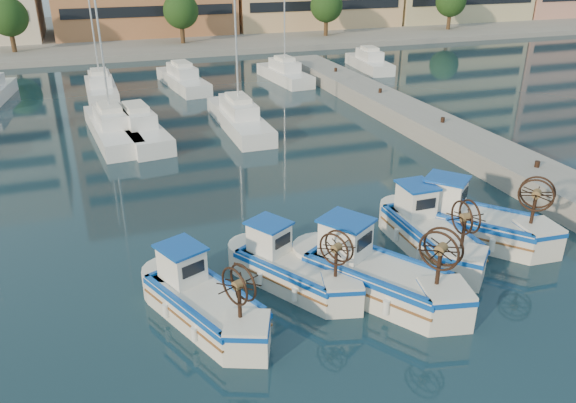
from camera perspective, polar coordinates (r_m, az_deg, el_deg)
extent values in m
plane|color=#1B3846|center=(18.87, 5.32, -10.88)|extent=(300.00, 300.00, 0.00)
cube|color=gray|center=(31.18, 21.36, 3.50)|extent=(3.00, 60.00, 1.20)
cube|color=gray|center=(81.84, -15.10, 16.28)|extent=(180.00, 40.00, 0.60)
cylinder|color=#3F2B19|center=(68.42, -26.13, 14.23)|extent=(0.50, 0.50, 3.00)
sphere|color=#224619|center=(68.10, -26.56, 16.45)|extent=(4.00, 4.00, 4.00)
cylinder|color=#3F2B19|center=(68.86, -10.66, 16.27)|extent=(0.50, 0.50, 3.00)
sphere|color=#224619|center=(68.55, -10.84, 18.50)|extent=(4.00, 4.00, 4.00)
cylinder|color=#3F2B19|center=(73.83, 3.87, 17.15)|extent=(0.50, 0.50, 3.00)
sphere|color=#224619|center=(73.54, 3.93, 19.24)|extent=(4.00, 4.00, 4.00)
cylinder|color=#3F2B19|center=(82.51, 16.00, 17.09)|extent=(0.50, 0.50, 3.00)
sphere|color=#224619|center=(82.25, 16.23, 18.94)|extent=(4.00, 4.00, 4.00)
cube|color=white|center=(36.73, -17.42, 6.94)|extent=(3.14, 9.52, 1.00)
cylinder|color=silver|center=(35.57, -18.56, 15.39)|extent=(0.12, 0.12, 11.00)
cube|color=white|center=(36.27, -14.97, 7.02)|extent=(3.40, 9.05, 1.00)
cube|color=white|center=(37.26, -5.00, 8.22)|extent=(2.21, 9.63, 1.00)
cylinder|color=silver|center=(36.11, -5.33, 16.62)|extent=(0.12, 0.12, 11.00)
cube|color=white|center=(47.56, -18.44, 10.65)|extent=(2.34, 7.71, 1.00)
cylinder|color=silver|center=(46.66, -19.36, 17.20)|extent=(0.12, 0.12, 11.00)
cube|color=white|center=(49.19, -10.62, 11.90)|extent=(3.30, 9.01, 1.00)
cube|color=white|center=(50.69, -0.35, 12.68)|extent=(2.91, 7.92, 1.00)
cylinder|color=silver|center=(49.85, -0.36, 18.88)|extent=(0.12, 0.12, 11.00)
cube|color=white|center=(56.35, 8.22, 13.64)|extent=(2.88, 7.74, 1.00)
cube|color=silver|center=(18.15, -8.38, -10.64)|extent=(3.31, 4.57, 1.05)
cube|color=#0C42A2|center=(17.93, -8.46, -9.59)|extent=(3.41, 4.71, 0.16)
cube|color=blue|center=(17.96, -8.45, -9.76)|extent=(2.78, 4.03, 0.06)
cube|color=white|center=(18.44, -10.73, -6.24)|extent=(1.52, 1.63, 1.10)
cube|color=#0C42A2|center=(18.14, -10.88, -4.61)|extent=(1.72, 1.83, 0.08)
cylinder|color=#331E14|center=(16.30, -4.94, -10.23)|extent=(0.12, 0.12, 1.16)
cylinder|color=brown|center=(15.96, -5.02, -8.39)|extent=(0.40, 0.38, 0.28)
torus|color=#331E14|center=(15.88, -5.45, -8.59)|extent=(0.53, 1.10, 1.17)
torus|color=#331E14|center=(16.03, -4.60, -8.20)|extent=(0.53, 1.10, 1.17)
cube|color=silver|center=(19.68, 0.63, -7.36)|extent=(3.55, 4.35, 1.01)
cube|color=#0C42A2|center=(19.48, 0.64, -6.41)|extent=(3.66, 4.48, 0.15)
cube|color=blue|center=(19.51, 0.64, -6.56)|extent=(3.02, 3.81, 0.06)
cube|color=white|center=(19.81, -1.94, -3.69)|extent=(1.55, 1.61, 1.06)
cube|color=#0C42A2|center=(19.55, -1.97, -2.21)|extent=(1.74, 1.81, 0.08)
cylinder|color=#331E14|center=(18.25, 4.88, -6.34)|extent=(0.12, 0.12, 1.11)
cylinder|color=brown|center=(17.95, 4.95, -4.71)|extent=(0.40, 0.39, 0.27)
torus|color=#331E14|center=(17.84, 4.68, -4.89)|extent=(0.63, 1.00, 1.12)
torus|color=#331E14|center=(18.05, 5.21, -4.54)|extent=(0.63, 1.00, 1.12)
cube|color=silver|center=(19.36, 9.12, -8.00)|extent=(4.28, 5.07, 1.18)
cube|color=#0C42A2|center=(19.12, 9.21, -6.87)|extent=(4.41, 5.23, 0.18)
cube|color=blue|center=(19.16, 9.20, -7.05)|extent=(3.65, 4.43, 0.07)
cube|color=white|center=(19.32, 5.86, -3.71)|extent=(1.84, 1.90, 1.24)
cube|color=#0C42A2|center=(19.01, 5.94, -1.91)|extent=(2.07, 2.14, 0.09)
cylinder|color=#331E14|center=(18.01, 15.05, -6.62)|extent=(0.14, 0.14, 1.31)
cylinder|color=brown|center=(17.67, 15.29, -4.67)|extent=(0.47, 0.46, 0.32)
torus|color=#331E14|center=(17.53, 15.07, -4.89)|extent=(0.78, 1.15, 1.32)
torus|color=#331E14|center=(17.81, 15.51, -4.46)|extent=(0.78, 1.15, 1.32)
cube|color=silver|center=(22.50, 14.26, -3.69)|extent=(1.90, 4.41, 1.10)
cube|color=#0C42A2|center=(22.31, 14.37, -2.74)|extent=(1.96, 4.55, 0.17)
cube|color=blue|center=(22.34, 14.35, -2.89)|extent=(1.49, 3.97, 0.06)
cube|color=white|center=(22.95, 12.88, 0.18)|extent=(1.16, 1.37, 1.15)
cube|color=#0C42A2|center=(22.71, 13.03, 1.63)|extent=(1.32, 1.53, 0.08)
cylinder|color=#331E14|center=(20.63, 17.38, -3.15)|extent=(0.13, 0.13, 1.22)
cylinder|color=brown|center=(20.35, 17.60, -1.52)|extent=(0.34, 0.29, 0.29)
torus|color=#331E14|center=(20.26, 17.24, -1.59)|extent=(0.08, 1.23, 1.23)
torus|color=#331E14|center=(20.44, 17.96, -1.45)|extent=(0.08, 1.23, 1.23)
cube|color=silver|center=(23.82, 18.47, -2.51)|extent=(4.55, 4.82, 1.16)
cube|color=#0C42A2|center=(23.63, 18.61, -1.56)|extent=(4.69, 4.97, 0.18)
cube|color=blue|center=(23.66, 18.59, -1.71)|extent=(3.91, 4.19, 0.07)
cube|color=white|center=(23.56, 15.73, 0.76)|extent=(1.86, 1.89, 1.22)
cube|color=#0C42A2|center=(23.31, 15.91, 2.26)|extent=(2.10, 2.12, 0.09)
cylinder|color=#331E14|center=(23.10, 23.65, -0.85)|extent=(0.13, 0.13, 1.28)
cylinder|color=brown|center=(22.84, 23.94, 0.71)|extent=(0.47, 0.47, 0.31)
torus|color=#331E14|center=(22.69, 23.88, 0.56)|extent=(0.91, 1.03, 1.30)
torus|color=#331E14|center=(23.00, 24.00, 0.85)|extent=(0.91, 1.03, 1.30)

